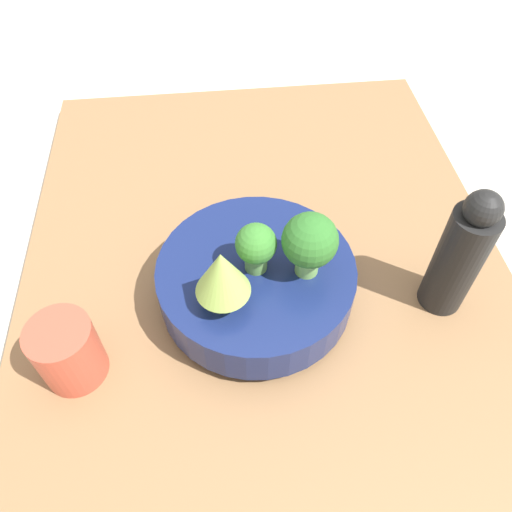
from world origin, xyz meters
name	(u,v)px	position (x,y,z in m)	size (l,w,h in m)	color
ground_plane	(272,328)	(0.00, 0.00, 0.00)	(6.00, 6.00, 0.00)	beige
table	(273,321)	(0.00, 0.00, 0.02)	(0.98, 0.63, 0.03)	olive
bowl	(256,281)	(-0.02, -0.02, 0.07)	(0.23, 0.23, 0.06)	navy
broccoli_floret_back	(310,242)	(-0.01, 0.04, 0.15)	(0.06, 0.06, 0.08)	#7AB256
broccoli_floret_center	(256,246)	(-0.02, -0.02, 0.13)	(0.05, 0.05, 0.06)	#609347
romanesco_piece_near	(222,274)	(0.02, -0.06, 0.15)	(0.06, 0.06, 0.08)	#609347
cup	(68,352)	(0.05, -0.23, 0.07)	(0.07, 0.07, 0.08)	#C64C38
pepper_mill	(459,253)	(0.00, 0.21, 0.12)	(0.05, 0.05, 0.18)	black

